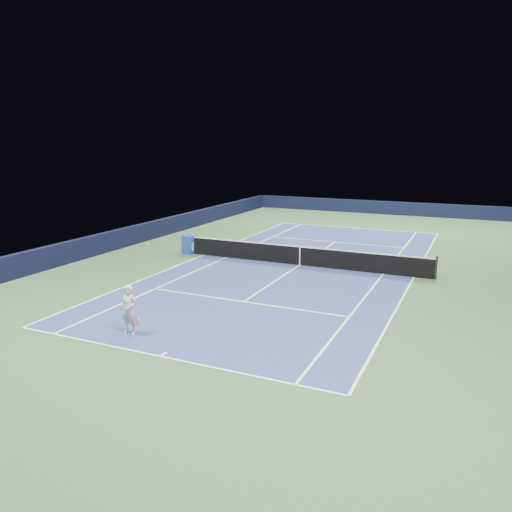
% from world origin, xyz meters
% --- Properties ---
extents(ground, '(40.00, 40.00, 0.00)m').
position_xyz_m(ground, '(0.00, 0.00, 0.00)').
color(ground, '#2D4E2A').
rests_on(ground, ground).
extents(wall_far, '(22.00, 0.35, 1.10)m').
position_xyz_m(wall_far, '(0.00, 19.82, 0.55)').
color(wall_far, black).
rests_on(wall_far, ground).
extents(wall_left, '(0.35, 40.00, 1.10)m').
position_xyz_m(wall_left, '(-10.82, 0.00, 0.55)').
color(wall_left, black).
rests_on(wall_left, ground).
extents(court_surface, '(10.97, 23.77, 0.01)m').
position_xyz_m(court_surface, '(0.00, 0.00, 0.00)').
color(court_surface, navy).
rests_on(court_surface, ground).
extents(baseline_far, '(10.97, 0.08, 0.00)m').
position_xyz_m(baseline_far, '(0.00, 11.88, 0.01)').
color(baseline_far, white).
rests_on(baseline_far, ground).
extents(baseline_near, '(10.97, 0.08, 0.00)m').
position_xyz_m(baseline_near, '(0.00, -11.88, 0.01)').
color(baseline_near, white).
rests_on(baseline_near, ground).
extents(sideline_doubles_right, '(0.08, 23.77, 0.00)m').
position_xyz_m(sideline_doubles_right, '(5.49, 0.00, 0.01)').
color(sideline_doubles_right, white).
rests_on(sideline_doubles_right, ground).
extents(sideline_doubles_left, '(0.08, 23.77, 0.00)m').
position_xyz_m(sideline_doubles_left, '(-5.49, 0.00, 0.01)').
color(sideline_doubles_left, white).
rests_on(sideline_doubles_left, ground).
extents(sideline_singles_right, '(0.08, 23.77, 0.00)m').
position_xyz_m(sideline_singles_right, '(4.12, 0.00, 0.01)').
color(sideline_singles_right, white).
rests_on(sideline_singles_right, ground).
extents(sideline_singles_left, '(0.08, 23.77, 0.00)m').
position_xyz_m(sideline_singles_left, '(-4.12, 0.00, 0.01)').
color(sideline_singles_left, white).
rests_on(sideline_singles_left, ground).
extents(service_line_far, '(8.23, 0.08, 0.00)m').
position_xyz_m(service_line_far, '(0.00, 6.40, 0.01)').
color(service_line_far, white).
rests_on(service_line_far, ground).
extents(service_line_near, '(8.23, 0.08, 0.00)m').
position_xyz_m(service_line_near, '(0.00, -6.40, 0.01)').
color(service_line_near, white).
rests_on(service_line_near, ground).
extents(center_service_line, '(0.08, 12.80, 0.00)m').
position_xyz_m(center_service_line, '(0.00, 0.00, 0.01)').
color(center_service_line, white).
rests_on(center_service_line, ground).
extents(center_mark_far, '(0.08, 0.30, 0.00)m').
position_xyz_m(center_mark_far, '(0.00, 11.73, 0.01)').
color(center_mark_far, white).
rests_on(center_mark_far, ground).
extents(center_mark_near, '(0.08, 0.30, 0.00)m').
position_xyz_m(center_mark_near, '(0.00, -11.73, 0.01)').
color(center_mark_near, white).
rests_on(center_mark_near, ground).
extents(tennis_net, '(12.90, 0.10, 1.07)m').
position_xyz_m(tennis_net, '(0.00, 0.00, 0.50)').
color(tennis_net, black).
rests_on(tennis_net, ground).
extents(sponsor_cube, '(0.69, 0.64, 1.02)m').
position_xyz_m(sponsor_cube, '(-6.40, -0.04, 0.51)').
color(sponsor_cube, '#1C40AA').
rests_on(sponsor_cube, ground).
extents(tennis_player, '(0.76, 1.24, 2.75)m').
position_xyz_m(tennis_player, '(-1.90, -10.81, 0.80)').
color(tennis_player, silver).
rests_on(tennis_player, ground).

